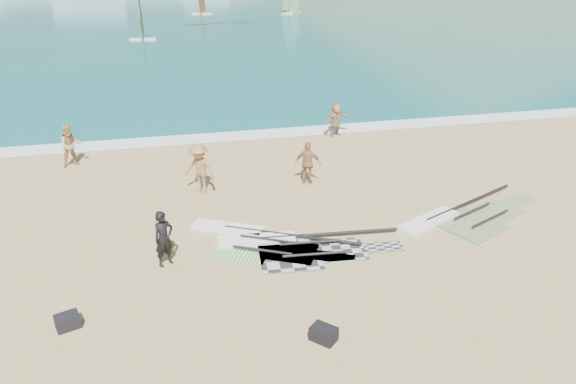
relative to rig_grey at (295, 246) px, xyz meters
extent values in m
plane|color=tan|center=(-0.48, -2.42, -0.05)|extent=(300.00, 300.00, 0.00)
cube|color=white|center=(-0.48, 9.88, -0.05)|extent=(300.00, 1.20, 0.04)
cube|color=#29292C|center=(-0.24, -0.38, -0.03)|extent=(1.80, 1.97, 0.04)
cube|color=#29292C|center=(1.24, -0.49, -0.03)|extent=(1.39, 1.30, 0.04)
cube|color=#29292C|center=(2.44, -0.58, -0.03)|extent=(1.15, 0.64, 0.04)
cylinder|color=black|center=(1.03, 0.36, 0.05)|extent=(4.26, 0.43, 0.10)
cylinder|color=black|center=(0.43, -0.10, 0.11)|extent=(1.76, 0.21, 0.07)
cylinder|color=black|center=(0.38, -0.75, 0.11)|extent=(1.76, 0.21, 0.07)
cube|color=white|center=(-1.01, 0.52, 0.01)|extent=(2.26, 0.77, 0.12)
cube|color=green|center=(-1.38, 0.33, -0.03)|extent=(2.25, 2.33, 0.04)
cube|color=green|center=(-0.11, -0.33, -0.03)|extent=(1.65, 1.61, 0.04)
cube|color=green|center=(0.92, -0.86, -0.03)|extent=(1.20, 0.97, 0.04)
cylinder|color=black|center=(0.02, 0.51, 0.05)|extent=(3.70, 1.97, 0.10)
cylinder|color=black|center=(-0.68, 0.32, 0.11)|extent=(1.54, 0.84, 0.07)
cylinder|color=black|center=(-0.97, -0.24, 0.11)|extent=(1.54, 0.84, 0.07)
cube|color=white|center=(-1.73, 1.41, 0.01)|extent=(2.17, 1.50, 0.12)
cube|color=orange|center=(5.47, 0.15, -0.03)|extent=(2.32, 2.41, 0.04)
cube|color=orange|center=(6.82, 0.80, -0.03)|extent=(1.70, 1.66, 0.04)
cube|color=orange|center=(7.91, 1.32, -0.03)|extent=(1.25, 0.99, 0.04)
cylinder|color=black|center=(6.20, 1.43, 0.05)|extent=(3.92, 1.94, 0.10)
cylinder|color=black|center=(5.92, 0.73, 0.11)|extent=(1.63, 0.83, 0.07)
cylinder|color=black|center=(6.20, 0.14, 0.11)|extent=(1.63, 0.83, 0.07)
cube|color=white|center=(4.35, 0.55, 0.01)|extent=(2.28, 1.51, 0.12)
cube|color=black|center=(-5.79, -2.38, 0.12)|extent=(0.61, 0.53, 0.33)
cube|color=black|center=(-0.29, -4.04, 0.12)|extent=(0.66, 0.66, 0.33)
imported|color=black|center=(-3.57, -0.13, 0.73)|extent=(0.68, 0.62, 1.56)
imported|color=tan|center=(-6.86, 7.84, 0.78)|extent=(0.97, 0.87, 1.65)
imported|color=#996A45|center=(-2.30, 4.33, 0.83)|extent=(1.31, 1.21, 1.77)
imported|color=#A6754C|center=(1.47, 4.27, 0.73)|extent=(0.99, 0.74, 1.56)
imported|color=tan|center=(3.96, 9.08, 0.71)|extent=(1.47, 1.01, 1.52)
cube|color=white|center=(-4.67, 36.29, 0.05)|extent=(2.25, 0.83, 0.13)
cube|color=orange|center=(-4.67, 36.29, 1.12)|extent=(0.29, 2.70, 2.40)
cube|color=orange|center=(-4.67, 36.29, 2.77)|extent=(0.19, 1.52, 1.67)
cylinder|color=black|center=(-4.67, 36.29, 2.04)|extent=(0.16, 0.76, 3.81)
cube|color=white|center=(1.56, 52.12, 0.05)|extent=(2.32, 1.36, 0.13)
cube|color=red|center=(1.56, 52.12, 1.13)|extent=(0.97, 2.59, 2.43)
cube|color=white|center=(11.33, 50.49, 0.05)|extent=(2.47, 1.83, 0.14)
cube|color=green|center=(11.33, 50.49, 1.24)|extent=(1.53, 2.62, 2.66)
camera|label=1|loc=(-3.16, -13.42, 7.99)|focal=35.00mm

